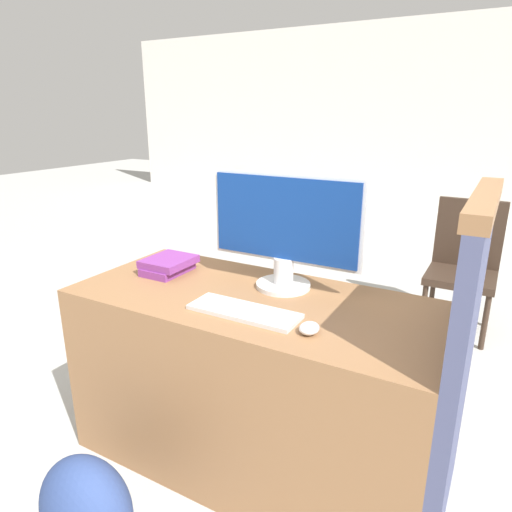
% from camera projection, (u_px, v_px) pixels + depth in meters
% --- Properties ---
extents(ground_plane, '(20.00, 20.00, 0.00)m').
position_uv_depth(ground_plane, '(211.00, 510.00, 1.78)').
color(ground_plane, '#B2B2AD').
extents(wall_back, '(12.00, 0.06, 2.80)m').
position_uv_depth(wall_back, '(458.00, 117.00, 6.70)').
color(wall_back, silver).
rests_on(wall_back, ground_plane).
extents(desk, '(1.50, 0.68, 0.77)m').
position_uv_depth(desk, '(254.00, 381.00, 1.94)').
color(desk, '#8C603D').
rests_on(desk, ground_plane).
extents(carrel_divider, '(0.07, 0.70, 1.26)m').
position_uv_depth(carrel_divider, '(458.00, 378.00, 1.51)').
color(carrel_divider, '#474C70').
rests_on(carrel_divider, ground_plane).
extents(monitor, '(0.65, 0.23, 0.48)m').
position_uv_depth(monitor, '(284.00, 229.00, 1.85)').
color(monitor, silver).
rests_on(monitor, desk).
extents(keyboard, '(0.42, 0.15, 0.02)m').
position_uv_depth(keyboard, '(244.00, 311.00, 1.67)').
color(keyboard, silver).
rests_on(keyboard, desk).
extents(mouse, '(0.07, 0.08, 0.04)m').
position_uv_depth(mouse, '(309.00, 328.00, 1.52)').
color(mouse, silver).
rests_on(mouse, desk).
extents(book_stack, '(0.19, 0.23, 0.07)m').
position_uv_depth(book_stack, '(168.00, 265.00, 2.09)').
color(book_stack, '#7A3384').
rests_on(book_stack, desk).
extents(backpack, '(0.36, 0.29, 0.39)m').
position_uv_depth(backpack, '(84.00, 512.00, 1.54)').
color(backpack, navy).
rests_on(backpack, ground_plane).
extents(far_chair, '(0.44, 0.44, 0.91)m').
position_uv_depth(far_chair, '(464.00, 261.00, 3.15)').
color(far_chair, '#38281E').
rests_on(far_chair, ground_plane).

